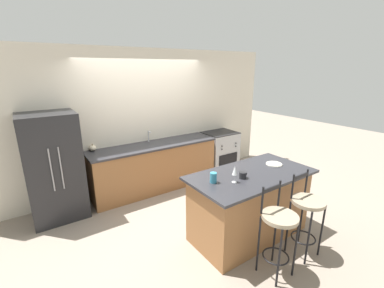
% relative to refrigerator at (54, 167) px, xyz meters
% --- Properties ---
extents(ground_plane, '(18.00, 18.00, 0.00)m').
position_rel_refrigerator_xyz_m(ground_plane, '(1.74, -0.35, -0.85)').
color(ground_plane, gray).
extents(wall_back, '(6.00, 0.07, 2.70)m').
position_rel_refrigerator_xyz_m(wall_back, '(1.74, 0.37, 0.50)').
color(wall_back, beige).
rests_on(wall_back, ground_plane).
extents(back_counter, '(2.51, 0.70, 0.92)m').
position_rel_refrigerator_xyz_m(back_counter, '(1.74, 0.04, -0.39)').
color(back_counter, '#936038').
rests_on(back_counter, ground_plane).
extents(sink_faucet, '(0.02, 0.13, 0.22)m').
position_rel_refrigerator_xyz_m(sink_faucet, '(1.74, 0.24, 0.21)').
color(sink_faucet, '#ADAFB5').
rests_on(sink_faucet, back_counter).
extents(kitchen_island, '(1.76, 0.91, 0.96)m').
position_rel_refrigerator_xyz_m(kitchen_island, '(2.18, -2.09, -0.37)').
color(kitchen_island, '#936038').
rests_on(kitchen_island, ground_plane).
extents(refrigerator, '(0.79, 0.72, 1.70)m').
position_rel_refrigerator_xyz_m(refrigerator, '(0.00, 0.00, 0.00)').
color(refrigerator, '#232326').
rests_on(refrigerator, ground_plane).
extents(oven_range, '(0.73, 0.64, 0.92)m').
position_rel_refrigerator_xyz_m(oven_range, '(3.41, 0.04, -0.39)').
color(oven_range, '#ADAFB5').
rests_on(oven_range, ground_plane).
extents(bar_stool_near, '(0.40, 0.40, 1.10)m').
position_rel_refrigerator_xyz_m(bar_stool_near, '(1.90, -2.79, -0.22)').
color(bar_stool_near, black).
rests_on(bar_stool_near, ground_plane).
extents(bar_stool_far, '(0.40, 0.40, 1.10)m').
position_rel_refrigerator_xyz_m(bar_stool_far, '(2.47, -2.77, -0.22)').
color(bar_stool_far, black).
rests_on(bar_stool_far, ground_plane).
extents(dinner_plate, '(0.24, 0.24, 0.02)m').
position_rel_refrigerator_xyz_m(dinner_plate, '(2.71, -2.04, 0.12)').
color(dinner_plate, beige).
rests_on(dinner_plate, kitchen_island).
extents(wine_glass, '(0.07, 0.07, 0.22)m').
position_rel_refrigerator_xyz_m(wine_glass, '(1.79, -2.16, 0.26)').
color(wine_glass, white).
rests_on(wine_glass, kitchen_island).
extents(coffee_mug, '(0.12, 0.09, 0.09)m').
position_rel_refrigerator_xyz_m(coffee_mug, '(1.97, -2.13, 0.15)').
color(coffee_mug, '#232326').
rests_on(coffee_mug, kitchen_island).
extents(tumbler_cup, '(0.09, 0.09, 0.13)m').
position_rel_refrigerator_xyz_m(tumbler_cup, '(1.57, -2.02, 0.17)').
color(tumbler_cup, teal).
rests_on(tumbler_cup, kitchen_island).
extents(pumpkin_decoration, '(0.13, 0.13, 0.12)m').
position_rel_refrigerator_xyz_m(pumpkin_decoration, '(0.66, 0.27, 0.12)').
color(pumpkin_decoration, beige).
rests_on(pumpkin_decoration, back_counter).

